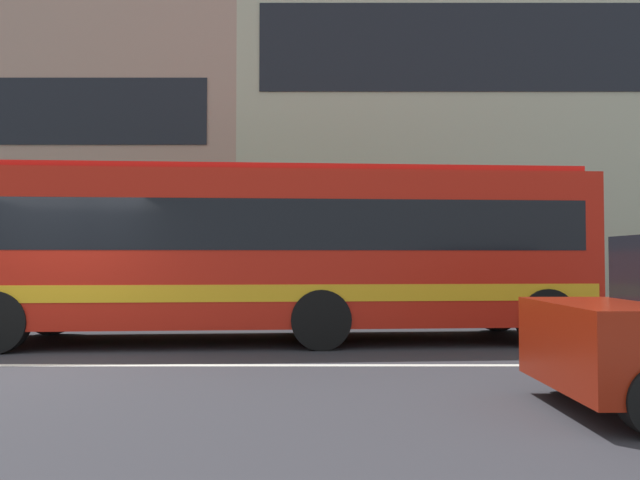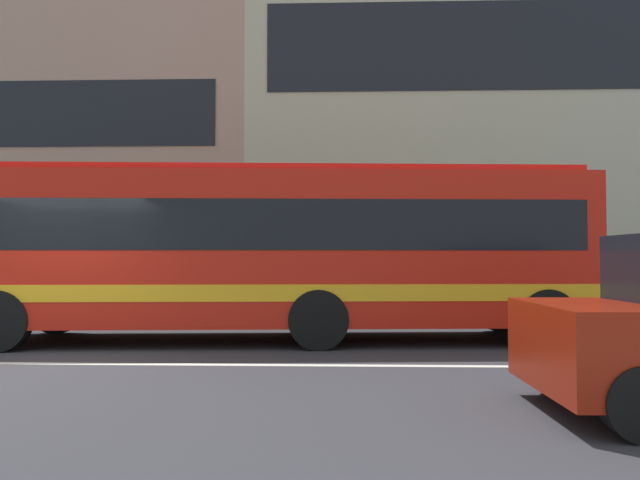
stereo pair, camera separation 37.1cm
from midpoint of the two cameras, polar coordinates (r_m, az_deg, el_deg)
ground_plane at (r=9.49m, az=-25.32°, el=-10.81°), size 160.00×160.00×0.00m
lane_centre_line at (r=9.49m, az=-25.32°, el=-10.79°), size 60.00×0.16×0.01m
hedge_row_far at (r=15.49m, az=-16.19°, el=-5.63°), size 14.87×1.10×0.91m
apartment_block_right at (r=24.96m, az=16.68°, el=10.99°), size 18.10×10.78×14.00m
transit_bus at (r=10.88m, az=-2.94°, el=-0.70°), size 11.17×3.25×3.12m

